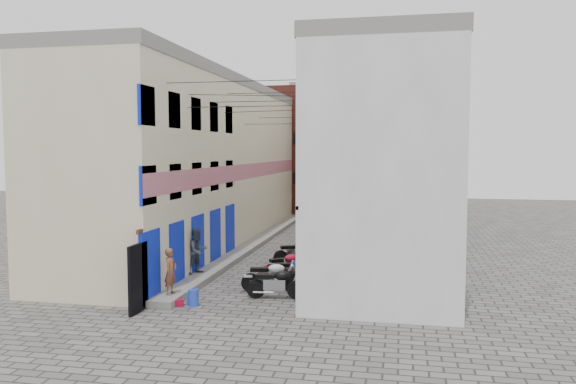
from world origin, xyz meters
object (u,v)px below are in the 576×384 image
Objects in this scene: motorcycle_b at (270,275)px; water_jug_far at (191,298)px; motorcycle_e at (302,263)px; motorcycle_a at (276,282)px; red_crate at (178,303)px; person_a at (171,271)px; motorcycle_g at (296,251)px; motorcycle_c at (294,270)px; motorcycle_d at (286,264)px; motorcycle_f at (312,255)px; person_b at (198,251)px; water_jug_near at (193,298)px.

water_jug_far is at bearing -56.70° from motorcycle_b.
motorcycle_b is 1.22× the size of motorcycle_e.
motorcycle_e is 5.92m from water_jug_far.
motorcycle_a is 4.65× the size of water_jug_far.
motorcycle_b is at bearing 46.48° from water_jug_far.
motorcycle_e is at bearing 59.20° from red_crate.
person_a is (-3.01, -1.99, 0.42)m from motorcycle_b.
motorcycle_g is at bearing -170.04° from motorcycle_e.
motorcycle_c is 4.32m from water_jug_far.
motorcycle_g is at bearing 72.88° from water_jug_far.
person_a is (-3.45, -1.04, 0.44)m from motorcycle_a.
motorcycle_c reaches higher than water_jug_far.
red_crate is at bearing -58.85° from motorcycle_b.
motorcycle_d is 2.10m from motorcycle_f.
person_b is (-3.96, 0.35, 0.53)m from motorcycle_c.
motorcycle_g is at bearing -11.38° from person_b.
motorcycle_b is at bearing -19.54° from motorcycle_e.
motorcycle_d is 3.57m from person_b.
motorcycle_c reaches higher than motorcycle_e.
motorcycle_a is 5.02m from motorcycle_f.
motorcycle_b is 1.18× the size of person_b.
motorcycle_e is at bearing -43.12° from motorcycle_f.
motorcycle_e is at bearing 111.25° from motorcycle_d.
motorcycle_e is at bearing 62.75° from water_jug_near.
person_a is (-3.67, -4.88, 0.54)m from motorcycle_e.
motorcycle_e is 6.13m from person_a.
person_a reaches higher than motorcycle_a.
person_a is 1.21m from water_jug_far.
motorcycle_d is 4.98m from water_jug_far.
motorcycle_b is at bearing -80.54° from person_b.
water_jug_far is (-3.08, -6.34, -0.41)m from motorcycle_f.
motorcycle_b is at bearing -42.80° from motorcycle_d.
red_crate is (-3.26, -3.38, -0.52)m from motorcycle_c.
motorcycle_g is at bearing 70.73° from red_crate.
motorcycle_d reaches higher than water_jug_far.
motorcycle_a is 3.63m from person_a.
water_jug_far is at bearing -57.08° from motorcycle_f.
water_jug_near is at bearing -66.18° from motorcycle_a.
motorcycle_c is 4.01m from person_b.
person_a reaches higher than red_crate.
motorcycle_g is 7.58m from person_a.
motorcycle_d is at bearing -34.66° from person_a.
motorcycle_c is 4.87× the size of water_jug_far.
red_crate is (-3.21, -5.38, -0.39)m from motorcycle_e.
motorcycle_a is 4.32m from person_b.
water_jug_near is at bearing -64.55° from motorcycle_d.
person_b is at bearing 100.69° from red_crate.
motorcycle_e is 3.92× the size of water_jug_far.
person_a is 0.87× the size of person_b.
motorcycle_g is 5.86× the size of red_crate.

